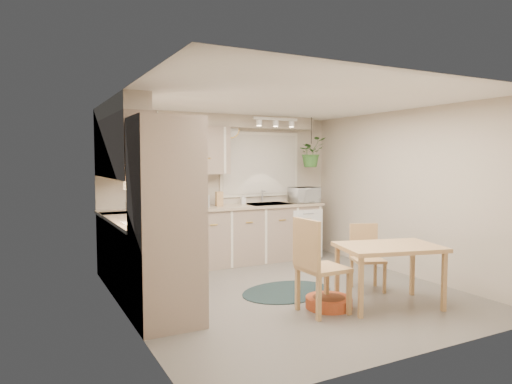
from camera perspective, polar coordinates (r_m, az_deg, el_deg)
floor at (r=5.91m, az=4.06°, el=-12.42°), size 4.20×4.20×0.00m
ceiling at (r=5.72m, az=4.18°, el=11.31°), size 4.20×4.20×0.00m
wall_back at (r=7.56m, az=-4.26°, el=0.42°), size 4.00×0.04×2.40m
wall_front at (r=4.07m, az=19.85°, el=-2.89°), size 4.00×0.04×2.40m
wall_left at (r=4.95m, az=-16.01°, el=-1.61°), size 0.04×4.20×2.40m
wall_right at (r=6.95m, az=18.30°, el=-0.09°), size 0.04×4.20×2.40m
base_cab_left at (r=5.97m, az=-14.72°, el=-7.93°), size 0.60×1.85×0.90m
base_cab_back at (r=7.29m, az=-4.75°, el=-5.65°), size 3.60×0.60×0.90m
counter_left at (r=5.90m, az=-14.71°, el=-3.45°), size 0.64×1.89×0.04m
counter_back at (r=7.22m, az=-4.74°, el=-1.98°), size 3.64×0.64×0.04m
oven_stack at (r=4.68m, az=-11.15°, el=-3.69°), size 0.65×0.65×2.10m
wall_oven_face at (r=4.78m, az=-7.46°, el=-3.49°), size 0.02×0.56×0.58m
upper_cab_left at (r=5.94m, az=-16.41°, el=5.33°), size 0.35×2.00×0.75m
upper_cab_back at (r=7.04m, az=-11.25°, el=5.18°), size 2.00×0.35×0.75m
soffit_left at (r=5.97m, az=-16.74°, el=9.88°), size 0.30×2.00×0.20m
soffit_back at (r=7.35m, az=-5.29°, el=8.89°), size 3.60×0.30×0.20m
cooktop at (r=5.34m, az=-13.23°, el=-3.92°), size 0.52×0.58×0.02m
range_hood at (r=5.29m, az=-13.52°, el=0.96°), size 0.40×0.60×0.14m
window_blinds at (r=7.82m, az=0.54°, el=3.48°), size 1.40×0.02×1.00m
window_frame at (r=7.83m, az=0.50°, el=3.48°), size 1.50×0.02×1.10m
sink at (r=7.62m, az=1.49°, el=-1.81°), size 0.70×0.48×0.10m
dishwasher_front at (r=7.73m, az=6.51°, el=-5.30°), size 0.58×0.02×0.83m
track_light_bar at (r=7.39m, az=2.46°, el=9.11°), size 0.80×0.04×0.04m
wall_clock at (r=7.59m, az=-3.16°, el=7.84°), size 0.30×0.03×0.30m
dining_table at (r=5.52m, az=16.25°, el=-9.98°), size 1.27×1.00×0.70m
chair_left at (r=5.09m, az=8.39°, el=-9.07°), size 0.49×0.49×1.05m
chair_back at (r=6.08m, az=13.82°, el=-7.99°), size 0.51×0.51×0.84m
braided_rug at (r=5.93m, az=3.91°, el=-12.32°), size 1.37×1.11×0.01m
pet_bed at (r=5.38m, az=9.09°, el=-13.47°), size 0.60×0.60×0.12m
microwave at (r=7.86m, az=6.05°, el=-0.17°), size 0.50×0.30×0.33m
soap_bottle at (r=7.57m, az=-1.63°, el=-1.25°), size 0.09×0.17×0.08m
hanging_plant at (r=7.91m, az=6.91°, el=4.54°), size 0.46×0.51×0.40m
coffee_maker at (r=6.98m, az=-9.91°, el=-0.79°), size 0.19×0.23×0.31m
toaster at (r=7.12m, az=-7.22°, el=-1.17°), size 0.33×0.22×0.19m
knife_block at (r=7.28m, az=-4.62°, el=-0.86°), size 0.12×0.12×0.23m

